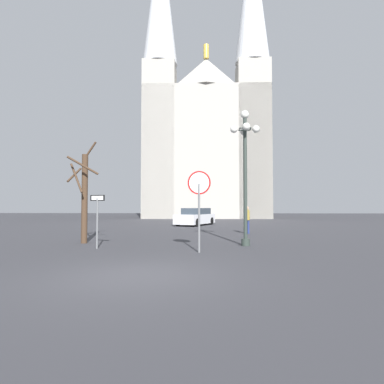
# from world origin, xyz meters

# --- Properties ---
(ground_plane) EXTENTS (120.00, 120.00, 0.00)m
(ground_plane) POSITION_xyz_m (0.00, 0.00, 0.00)
(ground_plane) COLOR #38383D
(cathedral) EXTENTS (16.64, 13.13, 40.41)m
(cathedral) POSITION_xyz_m (1.62, 37.10, 12.18)
(cathedral) COLOR #ADA89E
(cathedral) RESTS_ON ground
(stop_sign) EXTENTS (0.84, 0.24, 2.95)m
(stop_sign) POSITION_xyz_m (1.41, 3.94, 2.10)
(stop_sign) COLOR slate
(stop_sign) RESTS_ON ground
(one_way_arrow_sign) EXTENTS (0.66, 0.29, 2.11)m
(one_way_arrow_sign) POSITION_xyz_m (-2.63, 4.80, 1.36)
(one_way_arrow_sign) COLOR slate
(one_way_arrow_sign) RESTS_ON ground
(street_lamp) EXTENTS (1.24, 1.24, 5.75)m
(street_lamp) POSITION_xyz_m (3.32, 5.96, 3.58)
(street_lamp) COLOR #2D3833
(street_lamp) RESTS_ON ground
(bare_tree) EXTENTS (1.46, 1.46, 4.65)m
(bare_tree) POSITION_xyz_m (-3.84, 6.56, 2.19)
(bare_tree) COLOR #473323
(bare_tree) RESTS_ON ground
(parked_car_near_white) EXTENTS (3.45, 4.70, 1.45)m
(parked_car_near_white) POSITION_xyz_m (0.74, 19.75, 0.69)
(parked_car_near_white) COLOR silver
(parked_car_near_white) RESTS_ON ground
(pedestrian_walking) EXTENTS (0.32, 0.32, 1.64)m
(pedestrian_walking) POSITION_xyz_m (4.11, 11.78, 0.99)
(pedestrian_walking) COLOR navy
(pedestrian_walking) RESTS_ON ground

